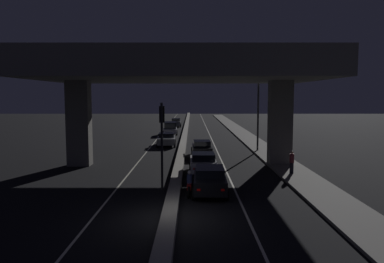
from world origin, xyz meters
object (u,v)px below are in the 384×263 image
at_px(street_lamp, 257,109).
at_px(car_white_second_oncoming, 171,128).
at_px(car_black_lead, 211,179).
at_px(pedestrian_on_sidewalk, 293,162).
at_px(traffic_light_left_of_median, 163,131).
at_px(motorcycle_red_filtering_near, 191,185).
at_px(car_black_third, 203,148).
at_px(car_white_second, 204,163).
at_px(car_silver_lead_oncoming, 168,139).
at_px(car_grey_third_oncoming, 177,122).

xyz_separation_m(street_lamp, car_white_second_oncoming, (-9.37, 16.87, -3.31)).
relative_size(car_black_lead, pedestrian_on_sidewalk, 2.74).
relative_size(traffic_light_left_of_median, car_black_lead, 1.19).
bearing_deg(car_black_lead, motorcycle_red_filtering_near, 108.64).
bearing_deg(car_black_third, car_black_lead, 178.87).
bearing_deg(car_black_third, pedestrian_on_sidewalk, -145.71).
bearing_deg(car_white_second, motorcycle_red_filtering_near, 170.77).
xyz_separation_m(car_white_second, car_black_third, (0.10, 7.49, 0.00)).
xyz_separation_m(street_lamp, car_black_lead, (-5.24, -16.01, -3.46)).
bearing_deg(car_white_second_oncoming, car_black_third, 8.79).
relative_size(street_lamp, car_black_third, 1.79).
relative_size(street_lamp, car_black_lead, 1.66).
bearing_deg(pedestrian_on_sidewalk, car_white_second, 172.03).
relative_size(car_black_third, car_white_second_oncoming, 0.85).
bearing_deg(car_silver_lead_oncoming, car_black_third, 24.95).
distance_m(car_black_lead, pedestrian_on_sidewalk, 7.66).
xyz_separation_m(car_white_second, pedestrian_on_sidewalk, (6.14, -0.86, 0.18)).
relative_size(car_white_second_oncoming, car_grey_third_oncoming, 1.12).
relative_size(car_black_third, motorcycle_red_filtering_near, 2.18).
height_order(car_black_lead, car_grey_third_oncoming, car_black_lead).
xyz_separation_m(car_black_lead, car_white_second, (-0.20, 5.69, -0.05)).
bearing_deg(car_white_second_oncoming, street_lamp, 26.29).
relative_size(car_white_second_oncoming, motorcycle_red_filtering_near, 2.57).
bearing_deg(car_white_second, car_white_second_oncoming, 7.71).
height_order(car_black_lead, car_black_third, car_black_lead).
distance_m(car_black_lead, car_white_second, 5.70).
distance_m(car_grey_third_oncoming, pedestrian_on_sidewalk, 42.60).
xyz_separation_m(street_lamp, car_white_second, (-5.44, -10.31, -3.51)).
xyz_separation_m(car_black_third, car_silver_lead_oncoming, (-3.75, 7.32, -0.04)).
bearing_deg(car_black_lead, car_grey_third_oncoming, 5.99).
distance_m(car_white_second, motorcycle_red_filtering_near, 6.12).
relative_size(car_white_second, motorcycle_red_filtering_near, 2.23).
relative_size(traffic_light_left_of_median, pedestrian_on_sidewalk, 3.25).
distance_m(street_lamp, car_white_second_oncoming, 19.58).
height_order(traffic_light_left_of_median, car_silver_lead_oncoming, traffic_light_left_of_median).
height_order(car_black_third, car_silver_lead_oncoming, car_black_third).
bearing_deg(car_grey_third_oncoming, car_black_third, 6.10).
height_order(street_lamp, motorcycle_red_filtering_near, street_lamp).
bearing_deg(traffic_light_left_of_median, car_grey_third_oncoming, 91.43).
bearing_deg(pedestrian_on_sidewalk, motorcycle_red_filtering_near, -143.69).
distance_m(car_black_third, car_white_second_oncoming, 20.10).
bearing_deg(pedestrian_on_sidewalk, car_black_third, 125.88).
xyz_separation_m(car_black_third, car_white_second_oncoming, (-4.02, 19.69, 0.19)).
bearing_deg(traffic_light_left_of_median, car_silver_lead_oncoming, 93.21).
xyz_separation_m(car_black_third, motorcycle_red_filtering_near, (-1.02, -13.54, -0.17)).
bearing_deg(car_white_second, pedestrian_on_sidewalk, -98.47).
distance_m(street_lamp, car_white_second, 12.18).
relative_size(car_black_lead, car_grey_third_oncoming, 1.03).
relative_size(street_lamp, car_white_second, 1.75).
xyz_separation_m(traffic_light_left_of_median, car_black_third, (2.63, 12.55, -2.74)).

